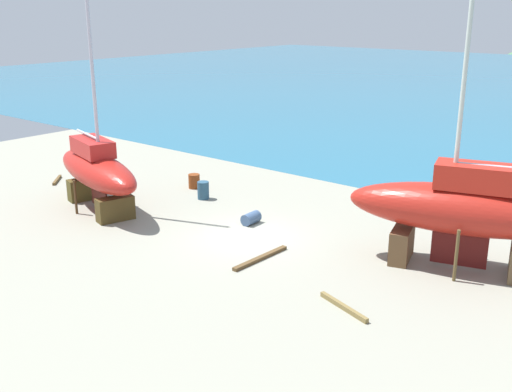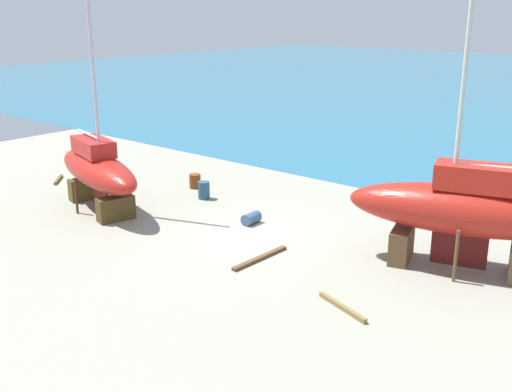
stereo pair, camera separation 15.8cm
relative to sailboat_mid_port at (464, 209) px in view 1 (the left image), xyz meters
The scene contains 11 objects.
ground_plane 10.65m from the sailboat_mid_port, 142.22° to the right, with size 53.34×53.34×0.00m, color gray.
sailboat_mid_port is the anchor object (origin of this frame).
sailboat_small_center 16.84m from the sailboat_mid_port, 165.43° to the right, with size 8.12×4.16×12.95m.
worker 6.00m from the sailboat_mid_port, 137.45° to the left, with size 0.25×0.44×1.70m.
barrel_ochre 13.68m from the sailboat_mid_port, behind, with size 0.59×0.59×0.91m, color #294C65.
barrel_tipped_left 9.52m from the sailboat_mid_port, behind, with size 0.54×0.54×0.90m, color #3A5174.
barrel_by_slipway 15.48m from the sailboat_mid_port, behind, with size 0.62×0.62×0.77m, color brown.
timber_short_cross 22.24m from the sailboat_mid_port, behind, with size 2.38×0.19×0.11m, color brown.
timber_plank_far 7.85m from the sailboat_mid_port, 146.83° to the right, with size 3.00×0.21×0.13m, color brown.
timber_long_fore 22.56m from the sailboat_mid_port, behind, with size 1.77×0.15×0.15m, color brown.
timber_plank_near 6.23m from the sailboat_mid_port, 106.28° to the right, with size 2.27×0.14×0.16m, color olive.
Camera 1 is at (15.64, -18.60, 9.39)m, focal length 42.51 mm.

